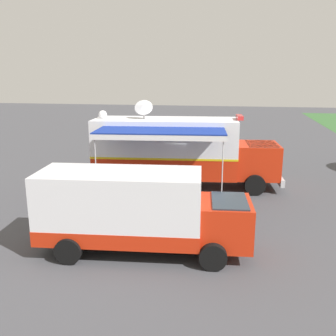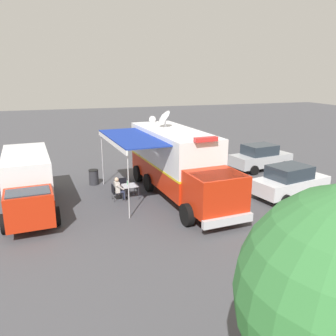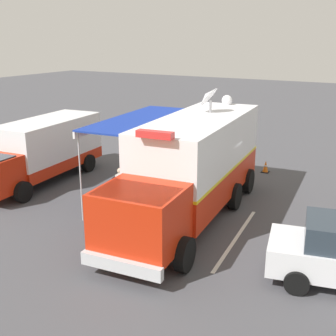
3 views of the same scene
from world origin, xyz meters
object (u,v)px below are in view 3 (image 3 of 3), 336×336
(command_truck, at_px, (191,164))
(folding_chair_at_table, at_px, (118,185))
(traffic_cone, at_px, (266,167))
(support_truck, at_px, (42,151))
(seated_responder, at_px, (122,183))
(folding_chair_beside_table, at_px, (143,181))
(trash_bin, at_px, (143,165))
(water_bottle, at_px, (136,179))
(folding_table, at_px, (136,184))

(command_truck, xyz_separation_m, folding_chair_at_table, (3.37, -0.24, -1.43))
(folding_chair_at_table, distance_m, traffic_cone, 7.48)
(folding_chair_at_table, relative_size, support_truck, 0.13)
(command_truck, height_order, seated_responder, command_truck)
(folding_chair_beside_table, xyz_separation_m, support_truck, (4.75, 0.82, 0.87))
(command_truck, xyz_separation_m, folding_chair_beside_table, (2.80, -1.18, -1.43))
(trash_bin, bearing_deg, traffic_cone, -147.86)
(command_truck, height_order, support_truck, command_truck)
(command_truck, distance_m, trash_bin, 5.53)
(folding_chair_at_table, bearing_deg, support_truck, -1.60)
(command_truck, distance_m, seated_responder, 3.44)
(water_bottle, height_order, folding_chair_at_table, water_bottle)
(command_truck, distance_m, folding_table, 2.89)
(folding_table, distance_m, folding_chair_beside_table, 0.89)
(folding_chair_at_table, relative_size, traffic_cone, 1.50)
(water_bottle, distance_m, folding_chair_at_table, 0.83)
(water_bottle, distance_m, trash_bin, 3.25)
(command_truck, relative_size, water_bottle, 43.15)
(command_truck, relative_size, support_truck, 1.39)
(seated_responder, relative_size, trash_bin, 1.37)
(folding_table, relative_size, support_truck, 0.12)
(folding_chair_beside_table, xyz_separation_m, seated_responder, (0.38, 0.92, 0.14))
(traffic_cone, bearing_deg, folding_chair_at_table, 56.07)
(water_bottle, distance_m, traffic_cone, 6.91)
(folding_chair_at_table, height_order, seated_responder, seated_responder)
(command_truck, xyz_separation_m, support_truck, (7.55, -0.36, -0.56))
(water_bottle, relative_size, seated_responder, 0.18)
(folding_table, height_order, support_truck, support_truck)
(seated_responder, xyz_separation_m, traffic_cone, (-3.98, -6.19, -0.37))
(folding_table, relative_size, water_bottle, 3.87)
(water_bottle, bearing_deg, folding_chair_beside_table, -77.56)
(folding_table, bearing_deg, traffic_cone, -118.90)
(folding_chair_beside_table, bearing_deg, trash_bin, -57.78)
(seated_responder, distance_m, traffic_cone, 7.37)
(trash_bin, bearing_deg, water_bottle, 117.88)
(folding_table, xyz_separation_m, water_bottle, (0.08, -0.14, 0.16))
(trash_bin, height_order, support_truck, support_truck)
(water_bottle, distance_m, folding_chair_beside_table, 0.79)
(water_bottle, bearing_deg, folding_chair_at_table, 18.12)
(command_truck, relative_size, seated_responder, 7.73)
(folding_table, bearing_deg, support_truck, -0.29)
(traffic_cone, height_order, support_truck, support_truck)
(seated_responder, bearing_deg, traffic_cone, -122.78)
(folding_chair_at_table, bearing_deg, water_bottle, -161.88)
(command_truck, bearing_deg, folding_table, -7.37)
(folding_chair_beside_table, relative_size, seated_responder, 0.70)
(water_bottle, xyz_separation_m, seated_responder, (0.54, 0.22, -0.18))
(support_truck, bearing_deg, traffic_cone, -143.93)
(water_bottle, relative_size, trash_bin, 0.25)
(folding_chair_at_table, distance_m, trash_bin, 3.19)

